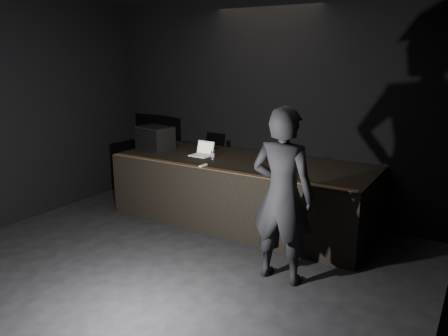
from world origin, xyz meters
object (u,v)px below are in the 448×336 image
stage_monitor (155,138)px  beer_can (213,155)px  laptop (203,152)px  stage_riser (242,191)px  person (282,196)px

stage_monitor → beer_can: (1.28, -0.15, -0.12)m
laptop → beer_can: laptop is taller
laptop → beer_can: (0.30, -0.17, 0.01)m
laptop → beer_can: 0.34m
laptop → stage_riser: bearing=7.9°
laptop → person: size_ratio=0.17×
stage_riser → laptop: laptop is taller
beer_can → person: 2.03m
person → stage_riser: bearing=-47.4°
stage_riser → person: 1.94m
beer_can → person: person is taller
beer_can → stage_monitor: bearing=173.1°
stage_monitor → beer_can: bearing=3.0°
beer_can → person: bearing=-34.3°
stage_riser → person: (1.28, -1.36, 0.52)m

